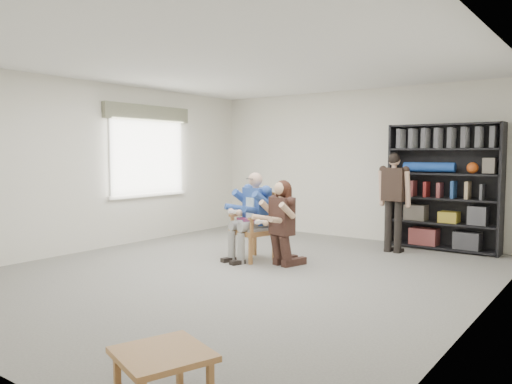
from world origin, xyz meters
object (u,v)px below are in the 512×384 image
Objects in this scene: seated_man at (253,216)px; standing_man at (393,203)px; side_table at (163,380)px; armchair at (253,226)px; kneeling_woman at (280,224)px; bookshelf at (444,187)px.

standing_man reaches higher than seated_man.
side_table is at bearing -45.42° from seated_man.
standing_man reaches higher than armchair.
armchair is 2.37m from standing_man.
seated_man is 1.09× the size of kneeling_woman.
standing_man is at bearing 65.57° from seated_man.
kneeling_woman is 3.07m from bookshelf.
bookshelf is at bearing 65.44° from seated_man.
armchair is 0.84× the size of kneeling_woman.
armchair is 0.15m from seated_man.
armchair is 0.60m from kneeling_woman.
side_table is (0.71, -5.71, -0.62)m from standing_man.
kneeling_woman is at bearing 113.33° from side_table.
armchair is at bearing 119.56° from side_table.
kneeling_woman reaches higher than armchair.
standing_man is 5.78m from side_table.
side_table is (0.12, -6.41, -0.86)m from bookshelf.
seated_man is at bearing -126.57° from standing_man.
bookshelf is 1.30× the size of standing_man.
bookshelf is 0.95m from standing_man.
seated_man is 0.59m from kneeling_woman.
kneeling_woman is 2.15m from standing_man.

